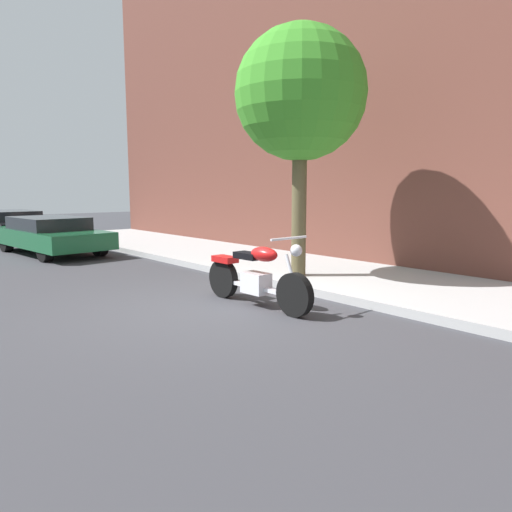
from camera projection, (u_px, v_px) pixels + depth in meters
name	position (u px, v px, depth m)	size (l,w,h in m)	color
ground_plane	(220.00, 308.00, 7.21)	(60.00, 60.00, 0.00)	#38383D
sidewalk	(352.00, 278.00, 9.28)	(25.67, 3.14, 0.14)	#AAAAAA
building_facade	(413.00, 48.00, 9.80)	(25.67, 0.50, 9.41)	brown
motorcycle	(256.00, 277.00, 7.27)	(2.27, 0.70, 1.13)	black
parked_car_black	(11.00, 224.00, 17.11)	(4.62, 1.83, 1.03)	black
parked_car_green	(50.00, 234.00, 13.19)	(4.46, 2.11, 1.03)	black
street_tree	(300.00, 95.00, 8.71)	(2.45, 2.45, 4.77)	brown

